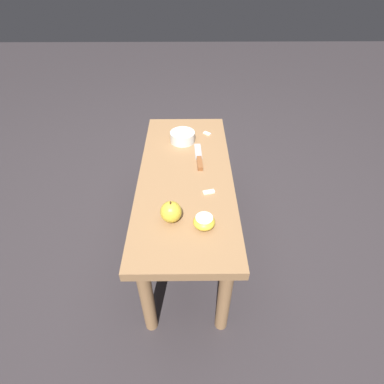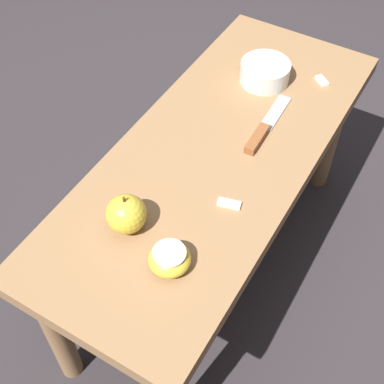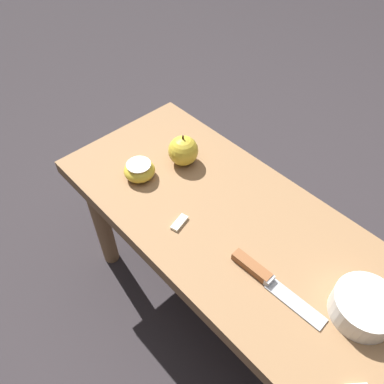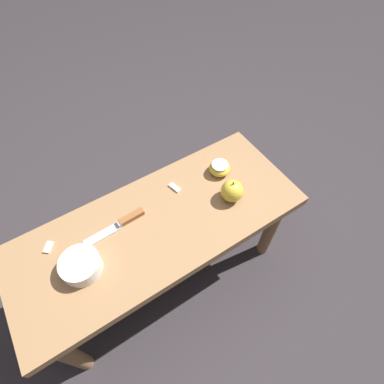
{
  "view_description": "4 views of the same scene",
  "coord_description": "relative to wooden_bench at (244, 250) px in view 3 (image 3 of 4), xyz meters",
  "views": [
    {
      "loc": [
        1.08,
        0.02,
        1.33
      ],
      "look_at": [
        0.16,
        0.03,
        0.52
      ],
      "focal_mm": 28.0,
      "sensor_mm": 36.0,
      "label": 1
    },
    {
      "loc": [
        0.77,
        0.39,
        1.38
      ],
      "look_at": [
        0.16,
        0.03,
        0.52
      ],
      "focal_mm": 50.0,
      "sensor_mm": 36.0,
      "label": 2
    },
    {
      "loc": [
        -0.29,
        0.45,
        1.2
      ],
      "look_at": [
        0.16,
        0.03,
        0.52
      ],
      "focal_mm": 35.0,
      "sensor_mm": 36.0,
      "label": 3
    },
    {
      "loc": [
        -0.18,
        -0.51,
        1.41
      ],
      "look_at": [
        0.16,
        0.03,
        0.52
      ],
      "focal_mm": 28.0,
      "sensor_mm": 36.0,
      "label": 4
    }
  ],
  "objects": [
    {
      "name": "wooden_bench",
      "position": [
        0.0,
        0.0,
        0.0
      ],
      "size": [
        1.06,
        0.43,
        0.48
      ],
      "color": "olive",
      "rests_on": "ground_plane"
    },
    {
      "name": "apple_cut",
      "position": [
        0.32,
        0.07,
        0.1
      ],
      "size": [
        0.08,
        0.08,
        0.05
      ],
      "color": "gold",
      "rests_on": "wooden_bench"
    },
    {
      "name": "ground_plane",
      "position": [
        0.0,
        0.0,
        -0.41
      ],
      "size": [
        8.0,
        8.0,
        0.0
      ],
      "primitive_type": "plane",
      "color": "#2D282B"
    },
    {
      "name": "apple_slice_center",
      "position": [
        0.13,
        0.1,
        0.08
      ],
      "size": [
        0.03,
        0.05,
        0.01
      ],
      "color": "white",
      "rests_on": "wooden_bench"
    },
    {
      "name": "bowl",
      "position": [
        -0.28,
        -0.02,
        0.1
      ],
      "size": [
        0.13,
        0.13,
        0.05
      ],
      "color": "silver",
      "rests_on": "wooden_bench"
    },
    {
      "name": "apple_whole",
      "position": [
        0.28,
        -0.05,
        0.12
      ],
      "size": [
        0.08,
        0.08,
        0.09
      ],
      "color": "gold",
      "rests_on": "wooden_bench"
    },
    {
      "name": "knife",
      "position": [
        -0.1,
        0.07,
        0.08
      ],
      "size": [
        0.23,
        0.04,
        0.02
      ],
      "rotation": [
        0.0,
        0.0,
        -3.1
      ],
      "color": "#9EA0A5",
      "rests_on": "wooden_bench"
    }
  ]
}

